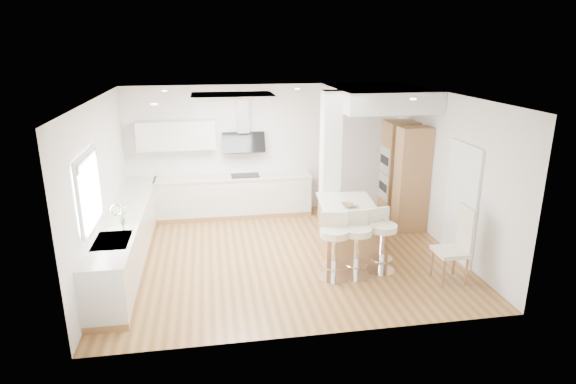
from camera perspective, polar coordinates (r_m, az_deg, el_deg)
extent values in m
plane|color=#A1703C|center=(8.70, -0.43, -7.47)|extent=(6.00, 6.00, 0.00)
cube|color=white|center=(8.70, -0.43, -7.47)|extent=(6.00, 5.00, 0.02)
cube|color=white|center=(10.61, -2.59, 5.09)|extent=(6.00, 0.04, 2.80)
cube|color=white|center=(8.30, -21.36, 0.39)|extent=(0.04, 5.00, 2.80)
cube|color=white|center=(9.16, 18.44, 2.21)|extent=(0.04, 5.00, 2.80)
cube|color=white|center=(8.45, -6.60, 11.29)|extent=(1.40, 0.95, 0.05)
cube|color=white|center=(8.45, -6.60, 11.19)|extent=(1.25, 0.80, 0.03)
cylinder|color=#F3E5CF|center=(9.37, -14.42, 11.52)|extent=(0.10, 0.10, 0.02)
cylinder|color=#F3E5CF|center=(7.39, -15.59, 9.98)|extent=(0.10, 0.10, 0.02)
cylinder|color=#F3E5CF|center=(9.50, 1.11, 12.12)|extent=(0.10, 0.10, 0.02)
cylinder|color=#F3E5CF|center=(9.41, 10.90, 11.77)|extent=(0.10, 0.10, 0.02)
cylinder|color=#F3E5CF|center=(8.03, 14.61, 10.61)|extent=(0.10, 0.10, 0.02)
cube|color=white|center=(7.38, -22.58, 0.24)|extent=(0.03, 1.15, 0.95)
cube|color=white|center=(7.26, -22.96, 4.06)|extent=(0.04, 1.28, 0.06)
cube|color=white|center=(7.53, -22.07, -3.43)|extent=(0.04, 1.28, 0.06)
cube|color=white|center=(6.82, -23.57, -1.25)|extent=(0.04, 0.06, 0.95)
cube|color=white|center=(7.95, -21.59, 1.53)|extent=(0.04, 0.06, 0.95)
cube|color=#9EA0A5|center=(7.27, -22.78, 3.49)|extent=(0.03, 1.18, 0.14)
cube|color=#473E37|center=(8.76, 19.89, -1.35)|extent=(0.02, 0.90, 2.00)
cube|color=white|center=(8.75, 19.80, -1.36)|extent=(0.05, 1.00, 2.10)
cube|color=#A47646|center=(8.94, -18.21, -7.35)|extent=(0.60, 4.50, 0.10)
cube|color=silver|center=(8.77, -18.47, -4.79)|extent=(0.60, 4.50, 0.76)
cube|color=beige|center=(8.63, -18.72, -2.33)|extent=(0.63, 4.50, 0.04)
cube|color=#BCBCC1|center=(7.48, -20.13, -5.45)|extent=(0.50, 0.75, 0.02)
cube|color=#BCBCC1|center=(7.34, -20.32, -6.35)|extent=(0.40, 0.34, 0.10)
cube|color=#BCBCC1|center=(7.66, -19.86, -5.28)|extent=(0.40, 0.34, 0.10)
cylinder|color=silver|center=(7.67, -19.01, -3.25)|extent=(0.02, 0.02, 0.36)
torus|color=silver|center=(7.62, -19.66, -2.00)|extent=(0.18, 0.02, 0.18)
imported|color=#528B46|center=(8.01, -19.12, -2.50)|extent=(0.17, 0.12, 0.33)
cube|color=#A47646|center=(10.64, -6.31, -2.54)|extent=(3.30, 0.60, 0.10)
cube|color=silver|center=(10.50, -6.39, -0.33)|extent=(3.30, 0.60, 0.76)
cube|color=beige|center=(10.38, -6.46, 1.77)|extent=(3.33, 0.63, 0.04)
cube|color=black|center=(10.39, -5.09, 1.97)|extent=(0.60, 0.40, 0.01)
cube|color=silver|center=(10.31, -13.11, 6.57)|extent=(1.60, 0.34, 0.60)
cube|color=#BCBCC1|center=(10.33, -5.37, 8.93)|extent=(0.25, 0.18, 0.70)
cube|color=black|center=(10.35, -5.25, 5.85)|extent=(0.90, 0.26, 0.44)
cube|color=white|center=(9.32, 5.02, 3.30)|extent=(0.35, 0.35, 2.80)
cube|color=white|center=(9.84, 10.59, 10.94)|extent=(1.78, 2.20, 0.40)
cube|color=#A47646|center=(10.42, 12.93, 2.45)|extent=(0.62, 0.62, 2.10)
cube|color=#A47646|center=(9.80, 14.46, 1.40)|extent=(0.62, 0.40, 2.10)
cube|color=#BCBCC1|center=(10.25, 11.42, 3.74)|extent=(0.02, 0.55, 0.55)
cube|color=#BCBCC1|center=(10.40, 11.23, 0.64)|extent=(0.02, 0.55, 0.55)
cube|color=black|center=(10.24, 11.37, 3.74)|extent=(0.01, 0.45, 0.18)
cube|color=black|center=(10.39, 11.18, 0.64)|extent=(0.01, 0.45, 0.18)
cube|color=#A47646|center=(8.80, 6.96, -4.29)|extent=(1.04, 1.48, 0.85)
cube|color=beige|center=(8.64, 7.07, -1.55)|extent=(1.12, 1.56, 0.04)
imported|color=gray|center=(8.49, 7.26, -1.54)|extent=(0.28, 0.28, 0.06)
sphere|color=#C15416|center=(8.49, 7.52, -1.52)|extent=(0.08, 0.08, 0.07)
sphere|color=#C15416|center=(8.50, 6.97, -1.49)|extent=(0.08, 0.08, 0.07)
sphere|color=olive|center=(8.45, 7.30, -1.61)|extent=(0.08, 0.08, 0.07)
cylinder|color=silver|center=(7.91, 5.39, -10.09)|extent=(0.56, 0.56, 0.03)
cylinder|color=silver|center=(7.75, 5.47, -7.66)|extent=(0.09, 0.09, 0.72)
cylinder|color=silver|center=(7.81, 5.44, -8.61)|extent=(0.43, 0.43, 0.02)
cylinder|color=beige|center=(7.59, 5.56, -4.86)|extent=(0.54, 0.54, 0.11)
cube|color=beige|center=(7.69, 5.48, -3.22)|extent=(0.42, 0.13, 0.24)
cylinder|color=silver|center=(8.02, 7.97, -9.78)|extent=(0.49, 0.49, 0.03)
cylinder|color=silver|center=(7.86, 8.08, -7.38)|extent=(0.08, 0.08, 0.72)
cylinder|color=silver|center=(7.92, 8.04, -8.32)|extent=(0.38, 0.38, 0.02)
cylinder|color=beige|center=(7.70, 8.21, -4.61)|extent=(0.47, 0.47, 0.11)
cube|color=beige|center=(7.80, 7.90, -3.01)|extent=(0.42, 0.06, 0.24)
cylinder|color=silver|center=(8.26, 10.87, -9.10)|extent=(0.56, 0.56, 0.03)
cylinder|color=silver|center=(8.11, 11.02, -6.80)|extent=(0.09, 0.09, 0.71)
cylinder|color=silver|center=(8.17, 10.96, -7.70)|extent=(0.44, 0.44, 0.02)
cylinder|color=beige|center=(7.95, 11.18, -4.16)|extent=(0.54, 0.54, 0.11)
cube|color=beige|center=(8.03, 10.60, -2.66)|extent=(0.41, 0.14, 0.24)
cube|color=beige|center=(8.03, 18.70, -6.73)|extent=(0.48, 0.48, 0.06)
cube|color=beige|center=(8.00, 20.30, -4.25)|extent=(0.06, 0.45, 0.77)
cylinder|color=#A47646|center=(7.90, 17.93, -9.19)|extent=(0.04, 0.04, 0.47)
cylinder|color=#A47646|center=(8.21, 16.70, -8.04)|extent=(0.04, 0.04, 0.47)
cylinder|color=#A47646|center=(8.08, 20.38, -8.84)|extent=(0.04, 0.04, 0.47)
cylinder|color=#A47646|center=(8.38, 19.08, -7.74)|extent=(0.04, 0.04, 0.47)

